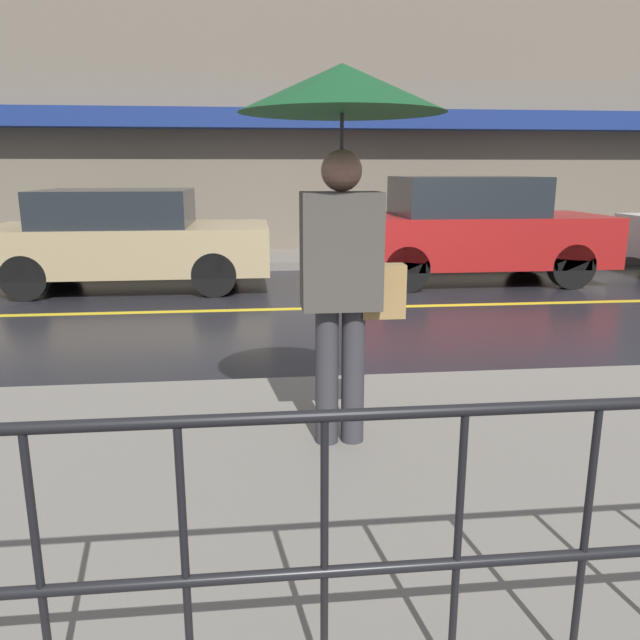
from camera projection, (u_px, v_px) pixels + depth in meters
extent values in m
plane|color=black|center=(381.00, 307.00, 7.86)|extent=(80.00, 80.00, 0.00)
cube|color=slate|center=(552.00, 476.00, 3.39)|extent=(28.00, 3.19, 0.14)
cube|color=slate|center=(339.00, 258.00, 11.63)|extent=(28.00, 1.80, 0.14)
cube|color=gold|center=(381.00, 307.00, 7.86)|extent=(25.20, 0.12, 0.01)
cube|color=#706656|center=(333.00, 76.00, 11.85)|extent=(28.00, 0.30, 6.83)
cube|color=navy|center=(336.00, 119.00, 11.64)|extent=(16.80, 0.55, 0.35)
cylinder|color=black|center=(40.00, 577.00, 1.74)|extent=(0.02, 0.02, 0.89)
cylinder|color=black|center=(185.00, 568.00, 1.78)|extent=(0.02, 0.02, 0.89)
cylinder|color=black|center=(324.00, 559.00, 1.82)|extent=(0.02, 0.02, 0.89)
cylinder|color=black|center=(457.00, 550.00, 1.86)|extent=(0.02, 0.02, 0.89)
cylinder|color=black|center=(584.00, 542.00, 1.90)|extent=(0.02, 0.02, 0.89)
cylinder|color=#333338|center=(327.00, 376.00, 3.56)|extent=(0.13, 0.13, 0.80)
cylinder|color=#333338|center=(353.00, 375.00, 3.57)|extent=(0.13, 0.13, 0.80)
cube|color=#47423D|center=(341.00, 251.00, 3.40)|extent=(0.43, 0.26, 0.63)
sphere|color=#A26C5A|center=(342.00, 171.00, 3.30)|extent=(0.22, 0.22, 0.22)
cylinder|color=#262628|center=(341.00, 184.00, 3.31)|extent=(0.02, 0.02, 0.72)
cone|color=#144723|center=(342.00, 88.00, 3.20)|extent=(1.08, 1.08, 0.24)
cube|color=#9E7A47|center=(383.00, 291.00, 3.48)|extent=(0.24, 0.12, 0.30)
cube|color=tan|center=(131.00, 248.00, 9.04)|extent=(3.97, 1.82, 0.65)
cube|color=#1E2328|center=(116.00, 208.00, 8.89)|extent=(2.07, 1.67, 0.50)
cylinder|color=black|center=(220.00, 258.00, 10.01)|extent=(0.60, 0.22, 0.60)
cylinder|color=black|center=(214.00, 274.00, 8.46)|extent=(0.60, 0.22, 0.60)
cylinder|color=black|center=(61.00, 260.00, 9.75)|extent=(0.60, 0.22, 0.60)
cylinder|color=black|center=(25.00, 278.00, 8.21)|extent=(0.60, 0.22, 0.60)
cube|color=maroon|center=(473.00, 239.00, 9.55)|extent=(3.95, 1.74, 0.74)
cube|color=#1E2328|center=(465.00, 196.00, 9.38)|extent=(2.05, 1.60, 0.57)
cylinder|color=black|center=(526.00, 252.00, 10.49)|extent=(0.65, 0.22, 0.65)
cylinder|color=black|center=(571.00, 266.00, 9.02)|extent=(0.65, 0.22, 0.65)
cylinder|color=black|center=(384.00, 255.00, 10.24)|extent=(0.65, 0.22, 0.65)
cylinder|color=black|center=(406.00, 269.00, 8.77)|extent=(0.65, 0.22, 0.65)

